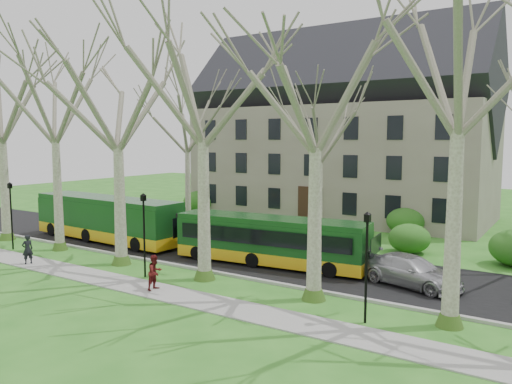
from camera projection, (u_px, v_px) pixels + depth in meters
ground at (251, 291)px, 23.62m from camera, size 120.00×120.00×0.00m
sidewalk at (220, 305)px, 21.53m from camera, size 70.00×2.00×0.06m
road at (305, 266)px, 28.20m from camera, size 80.00×8.00×0.06m
curb at (268, 282)px, 24.86m from camera, size 80.00×0.25×0.14m
building at (340, 129)px, 46.03m from camera, size 26.50×12.20×16.00m
tree_row_verge at (255, 143)px, 23.12m from camera, size 49.00×7.00×14.00m
tree_row_far at (326, 157)px, 32.88m from camera, size 33.00×7.00×12.00m
lamp_row at (239, 241)px, 22.51m from camera, size 36.22×0.22×4.30m
hedges at (302, 221)px, 37.72m from camera, size 30.60×8.60×2.00m
bus_lead at (107, 218)px, 34.87m from camera, size 12.75×3.20×3.16m
bus_follow at (270, 240)px, 28.24m from camera, size 11.37×3.39×2.80m
sedan at (411, 271)px, 24.18m from camera, size 5.43×3.35×1.47m
pedestrian_a at (28, 249)px, 28.42m from camera, size 0.53×0.69×1.69m
pedestrian_b at (155, 272)px, 23.56m from camera, size 0.65×0.82×1.68m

